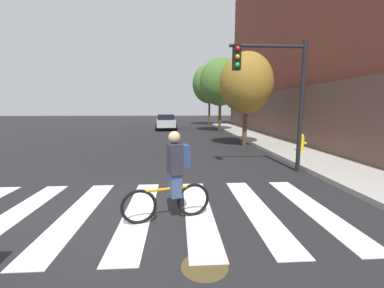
{
  "coord_description": "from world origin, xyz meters",
  "views": [
    {
      "loc": [
        1.26,
        -4.77,
        2.12
      ],
      "look_at": [
        1.71,
        2.69,
        1.0
      ],
      "focal_mm": 22.81,
      "sensor_mm": 36.0,
      "label": 1
    }
  ],
  "objects_px": {
    "fire_hydrant": "(302,143)",
    "street_tree_far": "(210,84)",
    "street_tree_near": "(246,83)",
    "street_tree_mid": "(220,82)",
    "manhole_cover": "(204,266)",
    "traffic_light_near": "(277,84)",
    "sedan_mid": "(166,122)",
    "cyclist": "(173,176)"
  },
  "relations": [
    {
      "from": "street_tree_far",
      "to": "cyclist",
      "type": "bearing_deg",
      "value": -98.93
    },
    {
      "from": "fire_hydrant",
      "to": "street_tree_near",
      "type": "xyz_separation_m",
      "value": [
        -1.95,
        2.52,
        2.87
      ]
    },
    {
      "from": "cyclist",
      "to": "street_tree_far",
      "type": "height_order",
      "value": "street_tree_far"
    },
    {
      "from": "manhole_cover",
      "to": "sedan_mid",
      "type": "xyz_separation_m",
      "value": [
        -1.45,
        20.82,
        0.75
      ]
    },
    {
      "from": "cyclist",
      "to": "street_tree_near",
      "type": "relative_size",
      "value": 0.34
    },
    {
      "from": "traffic_light_near",
      "to": "street_tree_near",
      "type": "xyz_separation_m",
      "value": [
        0.52,
        5.44,
        0.54
      ]
    },
    {
      "from": "sedan_mid",
      "to": "fire_hydrant",
      "type": "bearing_deg",
      "value": -62.8
    },
    {
      "from": "street_tree_mid",
      "to": "fire_hydrant",
      "type": "bearing_deg",
      "value": -80.38
    },
    {
      "from": "manhole_cover",
      "to": "street_tree_far",
      "type": "height_order",
      "value": "street_tree_far"
    },
    {
      "from": "street_tree_mid",
      "to": "street_tree_far",
      "type": "xyz_separation_m",
      "value": [
        0.15,
        8.34,
        0.64
      ]
    },
    {
      "from": "street_tree_far",
      "to": "sedan_mid",
      "type": "bearing_deg",
      "value": -129.09
    },
    {
      "from": "street_tree_near",
      "to": "street_tree_mid",
      "type": "height_order",
      "value": "street_tree_mid"
    },
    {
      "from": "traffic_light_near",
      "to": "street_tree_mid",
      "type": "xyz_separation_m",
      "value": [
        0.6,
        13.93,
        1.46
      ]
    },
    {
      "from": "fire_hydrant",
      "to": "street_tree_mid",
      "type": "height_order",
      "value": "street_tree_mid"
    },
    {
      "from": "manhole_cover",
      "to": "traffic_light_near",
      "type": "bearing_deg",
      "value": 59.22
    },
    {
      "from": "fire_hydrant",
      "to": "street_tree_near",
      "type": "distance_m",
      "value": 4.29
    },
    {
      "from": "cyclist",
      "to": "street_tree_near",
      "type": "bearing_deg",
      "value": 66.59
    },
    {
      "from": "street_tree_near",
      "to": "street_tree_far",
      "type": "bearing_deg",
      "value": 89.21
    },
    {
      "from": "fire_hydrant",
      "to": "manhole_cover",
      "type": "bearing_deg",
      "value": -124.63
    },
    {
      "from": "sedan_mid",
      "to": "street_tree_near",
      "type": "xyz_separation_m",
      "value": [
        4.81,
        -10.62,
        2.64
      ]
    },
    {
      "from": "street_tree_far",
      "to": "street_tree_near",
      "type": "bearing_deg",
      "value": -90.79
    },
    {
      "from": "cyclist",
      "to": "street_tree_mid",
      "type": "xyz_separation_m",
      "value": [
        3.87,
        17.23,
        3.47
      ]
    },
    {
      "from": "street_tree_mid",
      "to": "manhole_cover",
      "type": "bearing_deg",
      "value": -100.42
    },
    {
      "from": "sedan_mid",
      "to": "traffic_light_near",
      "type": "relative_size",
      "value": 1.04
    },
    {
      "from": "fire_hydrant",
      "to": "street_tree_near",
      "type": "bearing_deg",
      "value": 127.72
    },
    {
      "from": "manhole_cover",
      "to": "traffic_light_near",
      "type": "distance_m",
      "value": 6.23
    },
    {
      "from": "street_tree_near",
      "to": "fire_hydrant",
      "type": "bearing_deg",
      "value": -52.28
    },
    {
      "from": "sedan_mid",
      "to": "street_tree_near",
      "type": "bearing_deg",
      "value": -65.66
    },
    {
      "from": "manhole_cover",
      "to": "street_tree_mid",
      "type": "relative_size",
      "value": 0.1
    },
    {
      "from": "manhole_cover",
      "to": "fire_hydrant",
      "type": "relative_size",
      "value": 0.82
    },
    {
      "from": "manhole_cover",
      "to": "street_tree_near",
      "type": "height_order",
      "value": "street_tree_near"
    },
    {
      "from": "fire_hydrant",
      "to": "street_tree_far",
      "type": "relative_size",
      "value": 0.11
    },
    {
      "from": "cyclist",
      "to": "fire_hydrant",
      "type": "relative_size",
      "value": 2.17
    },
    {
      "from": "manhole_cover",
      "to": "cyclist",
      "type": "xyz_separation_m",
      "value": [
        -0.43,
        1.45,
        0.84
      ]
    },
    {
      "from": "fire_hydrant",
      "to": "sedan_mid",
      "type": "bearing_deg",
      "value": 117.2
    },
    {
      "from": "cyclist",
      "to": "street_tree_mid",
      "type": "relative_size",
      "value": 0.26
    },
    {
      "from": "sedan_mid",
      "to": "traffic_light_near",
      "type": "bearing_deg",
      "value": -75.06
    },
    {
      "from": "cyclist",
      "to": "traffic_light_near",
      "type": "xyz_separation_m",
      "value": [
        3.27,
        3.3,
        2.02
      ]
    },
    {
      "from": "fire_hydrant",
      "to": "traffic_light_near",
      "type": "bearing_deg",
      "value": -130.2
    },
    {
      "from": "traffic_light_near",
      "to": "cyclist",
      "type": "bearing_deg",
      "value": -134.7
    },
    {
      "from": "sedan_mid",
      "to": "fire_hydrant",
      "type": "xyz_separation_m",
      "value": [
        6.76,
        -13.15,
        -0.23
      ]
    },
    {
      "from": "manhole_cover",
      "to": "cyclist",
      "type": "distance_m",
      "value": 1.73
    }
  ]
}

